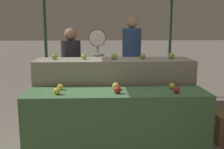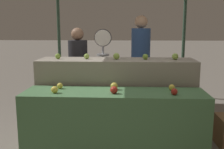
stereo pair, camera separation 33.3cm
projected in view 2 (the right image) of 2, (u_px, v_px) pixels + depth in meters
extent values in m
cylinder|color=#33513D|center=(59.00, 40.00, 6.03)|extent=(0.07, 0.07, 2.57)
cylinder|color=#33513D|center=(184.00, 40.00, 5.88)|extent=(0.07, 0.07, 2.57)
cube|color=#4C7A4C|center=(114.00, 125.00, 3.14)|extent=(2.14, 0.55, 0.83)
cube|color=gray|center=(116.00, 99.00, 3.70)|extent=(2.14, 0.55, 1.14)
sphere|color=yellow|center=(55.00, 90.00, 2.99)|extent=(0.08, 0.08, 0.08)
sphere|color=#AD281E|center=(114.00, 90.00, 2.96)|extent=(0.09, 0.09, 0.09)
sphere|color=#AD281E|center=(174.00, 92.00, 2.91)|extent=(0.07, 0.07, 0.07)
sphere|color=yellow|center=(60.00, 86.00, 3.21)|extent=(0.07, 0.07, 0.07)
sphere|color=gold|center=(114.00, 86.00, 3.16)|extent=(0.09, 0.09, 0.09)
sphere|color=yellow|center=(172.00, 87.00, 3.12)|extent=(0.07, 0.07, 0.07)
sphere|color=#7AA338|center=(58.00, 56.00, 3.63)|extent=(0.08, 0.08, 0.08)
sphere|color=#8EB247|center=(87.00, 56.00, 3.62)|extent=(0.08, 0.08, 0.08)
sphere|color=#8EB247|center=(116.00, 56.00, 3.58)|extent=(0.09, 0.09, 0.09)
sphere|color=#7AA338|center=(145.00, 57.00, 3.56)|extent=(0.08, 0.08, 0.08)
sphere|color=#8EB247|center=(175.00, 56.00, 3.55)|extent=(0.09, 0.09, 0.09)
cylinder|color=#99999E|center=(103.00, 81.00, 4.22)|extent=(0.04, 0.04, 1.44)
cylinder|color=black|center=(103.00, 38.00, 4.09)|extent=(0.27, 0.01, 0.27)
cylinder|color=silver|center=(103.00, 38.00, 4.08)|extent=(0.25, 0.02, 0.25)
cylinder|color=#99999E|center=(103.00, 50.00, 4.11)|extent=(0.01, 0.01, 0.14)
cylinder|color=#99999E|center=(103.00, 55.00, 4.12)|extent=(0.20, 0.20, 0.03)
cube|color=#2D2D38|center=(79.00, 99.00, 4.48)|extent=(0.27, 0.21, 0.73)
cylinder|color=#232328|center=(78.00, 59.00, 4.36)|extent=(0.41, 0.41, 0.63)
sphere|color=#936B51|center=(77.00, 34.00, 4.29)|extent=(0.21, 0.21, 0.21)
cube|color=#2D2D38|center=(140.00, 89.00, 5.01)|extent=(0.28, 0.19, 0.83)
cylinder|color=#2D4C84|center=(141.00, 48.00, 4.87)|extent=(0.39, 0.39, 0.72)
sphere|color=tan|center=(141.00, 22.00, 4.79)|extent=(0.24, 0.24, 0.24)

